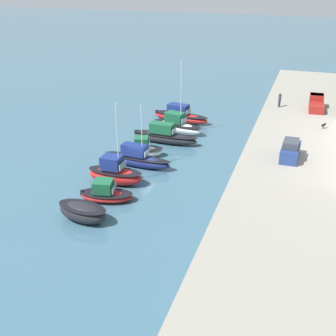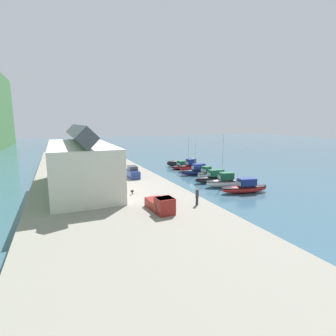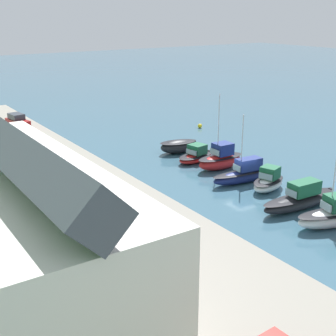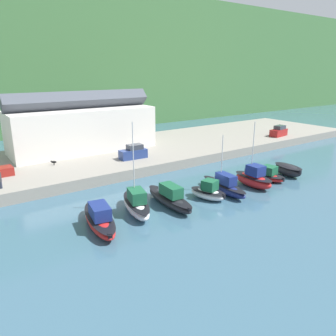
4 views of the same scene
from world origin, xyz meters
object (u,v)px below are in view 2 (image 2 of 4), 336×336
Objects in this scene: parked_car_1 at (108,153)px; dog_on_quay at (132,191)px; person_on_quay at (197,196)px; mooring_buoy_0 at (193,159)px; moored_boat_2 at (214,178)px; moored_boat_7 at (175,163)px; moored_boat_3 at (206,173)px; moored_boat_1 at (225,182)px; moored_boat_5 at (190,167)px; pickup_truck_0 at (161,205)px; moored_boat_4 at (198,171)px; moored_boat_6 at (181,166)px; parked_car_0 at (133,173)px; moored_boat_0 at (245,188)px.

dog_on_quay is (-44.50, 4.89, -0.46)m from parked_car_1.
mooring_buoy_0 is at bearing -27.99° from person_on_quay.
moored_boat_7 is (20.23, -0.86, -0.06)m from moored_boat_2.
moored_boat_3 is at bearing 106.61° from parked_car_1.
moored_boat_3 is at bearing 5.11° from moored_boat_1.
moored_boat_5 is 10.43× the size of dog_on_quay.
moored_boat_1 reaches higher than pickup_truck_0.
moored_boat_2 is (4.02, -0.40, -0.09)m from moored_boat_1.
moored_boat_2 is 7.82m from moored_boat_4.
pickup_truck_0 is (-31.77, 18.05, 1.58)m from moored_boat_6.
moored_boat_4 is (2.90, 0.39, 0.07)m from moored_boat_3.
parked_car_1 reaches higher than moored_boat_3.
mooring_buoy_0 is (36.23, -29.66, -1.61)m from dog_on_quay.
dog_on_quay is (-15.00, 19.26, 1.01)m from moored_boat_4.
moored_boat_3 is 0.62× the size of moored_boat_4.
mooring_buoy_0 is at bearing -29.74° from moored_boat_5.
moored_boat_7 is 22.97m from parked_car_0.
mooring_buoy_0 is at bearing -38.56° from moored_boat_7.
person_on_quay is 10.06m from dog_on_quay.
parked_car_0 is at bearing 75.67° from moored_boat_1.
pickup_truck_0 is at bearing 147.44° from mooring_buoy_0.
moored_boat_5 is at bearing -126.58° from pickup_truck_0.
dog_on_quay is at bearing 95.57° from moored_boat_0.
moored_boat_1 reaches higher than dog_on_quay.
moored_boat_4 is (16.37, -0.14, 0.03)m from moored_boat_0.
moored_boat_5 reaches higher than moored_boat_3.
parked_car_0 is at bearing 78.24° from moored_boat_2.
moored_boat_2 is 13.06× the size of mooring_buoy_0.
dog_on_quay is (-27.44, 19.51, 1.07)m from moored_boat_7.
pickup_truck_0 is (-23.41, 18.11, 1.37)m from moored_boat_4.
person_on_quay reaches higher than moored_boat_2.
parked_car_1 reaches higher than moored_boat_2.
moored_boat_7 is 6.25× the size of dog_on_quay.
moored_boat_0 is at bearing 178.92° from moored_boat_5.
mooring_buoy_0 is at bearing 153.67° from parked_car_1.
moored_boat_2 is at bearing -141.21° from pickup_truck_0.
pickup_truck_0 is (-28.11, 18.71, 1.19)m from moored_boat_5.
parked_car_0 reaches higher than dog_on_quay.
moored_boat_7 is (7.74, 0.34, -0.25)m from moored_boat_5.
moored_boat_6 is at bearing 1.08° from moored_boat_2.
pickup_truck_0 is at bearing 147.28° from moored_boat_5.
pickup_truck_0 reaches higher than dog_on_quay.
moored_boat_4 reaches higher than moored_boat_2.
parked_car_0 is (4.05, 15.37, 1.48)m from moored_boat_2.
parked_car_1 is at bearing -96.98° from pickup_truck_0.
mooring_buoy_0 is at bearing -5.04° from moored_boat_1.
person_on_quay is at bearing 155.60° from moored_boat_4.
moored_boat_1 reaches higher than moored_boat_4.
moored_boat_5 reaches higher than dog_on_quay.
parked_car_0 and parked_car_1 have the same top height.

